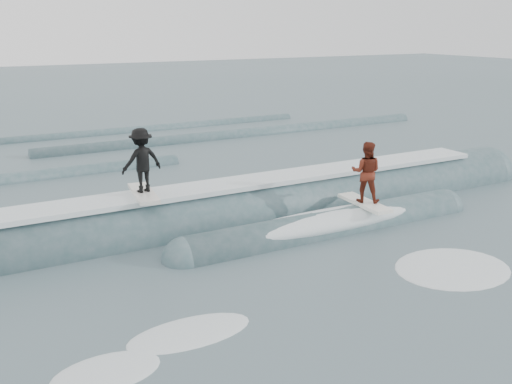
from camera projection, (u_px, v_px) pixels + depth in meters
name	position (u px, v px, depth m)	size (l,w,h in m)	color
ground	(368.00, 299.00, 12.38)	(160.00, 160.00, 0.00)	#415D60
breaking_wave	(254.00, 219.00, 17.33)	(23.74, 3.89, 2.23)	#345458
surfer_black	(142.00, 163.00, 15.54)	(1.23, 2.05, 1.87)	silver
surfer_red	(366.00, 175.00, 16.60)	(1.10, 2.02, 1.89)	white
whitewater	(409.00, 314.00, 11.70)	(12.38, 6.05, 0.10)	white
far_swells	(122.00, 150.00, 27.06)	(38.57, 8.65, 0.80)	#345458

